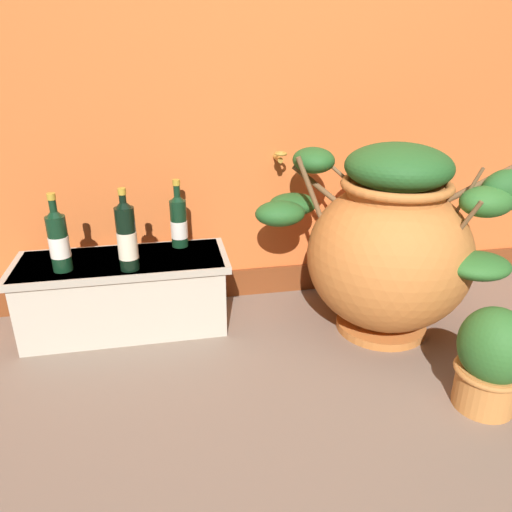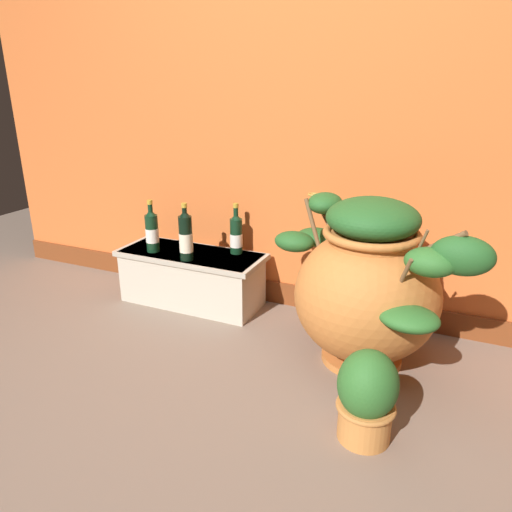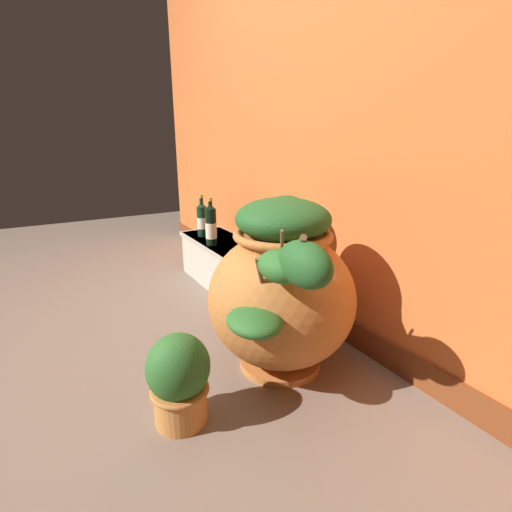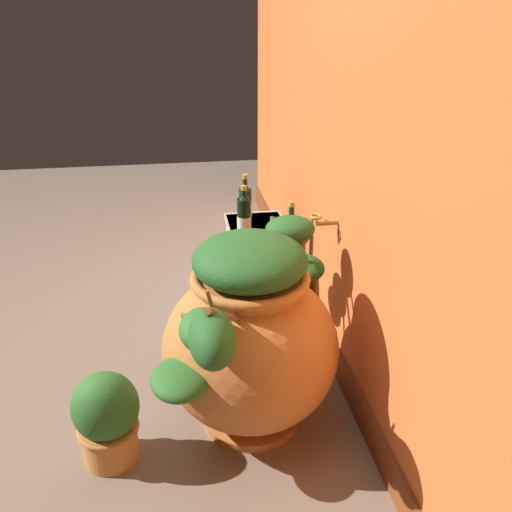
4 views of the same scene
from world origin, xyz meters
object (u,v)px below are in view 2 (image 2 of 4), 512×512
(wine_bottle_middle, at_px, (236,234))
(terracotta_urn, at_px, (367,284))
(wine_bottle_right, at_px, (186,236))
(potted_shrub, at_px, (367,396))
(wine_bottle_left, at_px, (152,230))

(wine_bottle_middle, bearing_deg, terracotta_urn, -21.65)
(terracotta_urn, height_order, wine_bottle_right, terracotta_urn)
(wine_bottle_middle, relative_size, potted_shrub, 0.82)
(wine_bottle_left, bearing_deg, wine_bottle_right, -9.07)
(wine_bottle_right, bearing_deg, potted_shrub, -29.20)
(terracotta_urn, height_order, potted_shrub, terracotta_urn)
(wine_bottle_left, bearing_deg, wine_bottle_middle, 20.50)
(wine_bottle_left, relative_size, wine_bottle_middle, 1.04)
(wine_bottle_left, bearing_deg, potted_shrub, -25.95)
(wine_bottle_right, height_order, potted_shrub, wine_bottle_right)
(potted_shrub, bearing_deg, wine_bottle_right, 150.80)
(terracotta_urn, height_order, wine_bottle_left, terracotta_urn)
(wine_bottle_left, relative_size, wine_bottle_right, 0.95)
(terracotta_urn, bearing_deg, potted_shrub, -76.79)
(wine_bottle_left, bearing_deg, terracotta_urn, -6.89)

